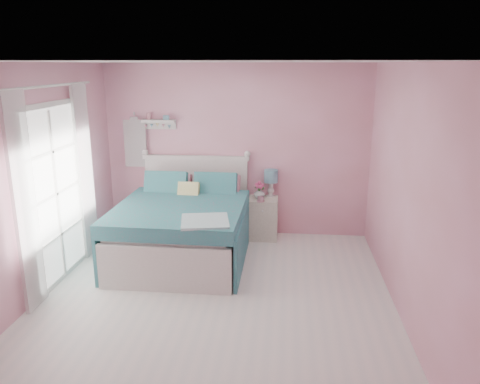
% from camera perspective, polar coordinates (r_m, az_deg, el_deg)
% --- Properties ---
extents(floor, '(4.50, 4.50, 0.00)m').
position_cam_1_polar(floor, '(5.44, -3.06, -12.99)').
color(floor, white).
rests_on(floor, ground).
extents(room_shell, '(4.50, 4.50, 4.50)m').
position_cam_1_polar(room_shell, '(4.89, -3.32, 3.57)').
color(room_shell, '#CF838F').
rests_on(room_shell, floor).
extents(bed, '(1.69, 2.13, 1.23)m').
position_cam_1_polar(bed, '(6.45, -6.94, -4.41)').
color(bed, silver).
rests_on(bed, floor).
extents(nightstand, '(0.43, 0.43, 0.63)m').
position_cam_1_polar(nightstand, '(7.12, 2.84, -3.21)').
color(nightstand, beige).
rests_on(nightstand, floor).
extents(table_lamp, '(0.21, 0.21, 0.42)m').
position_cam_1_polar(table_lamp, '(7.06, 3.79, 1.71)').
color(table_lamp, white).
rests_on(table_lamp, nightstand).
extents(vase, '(0.18, 0.18, 0.17)m').
position_cam_1_polar(vase, '(7.00, 2.37, -0.14)').
color(vase, silver).
rests_on(vase, nightstand).
extents(teacup, '(0.10, 0.10, 0.08)m').
position_cam_1_polar(teacup, '(6.86, 2.53, -0.86)').
color(teacup, '#CB889D').
rests_on(teacup, nightstand).
extents(roses, '(0.14, 0.11, 0.12)m').
position_cam_1_polar(roses, '(6.96, 2.36, 0.82)').
color(roses, '#E14D89').
rests_on(roses, vase).
extents(wall_shelf, '(0.50, 0.15, 0.25)m').
position_cam_1_polar(wall_shelf, '(7.23, -9.87, 8.43)').
color(wall_shelf, silver).
rests_on(wall_shelf, room_shell).
extents(hanging_dress, '(0.34, 0.03, 0.72)m').
position_cam_1_polar(hanging_dress, '(7.38, -12.64, 5.79)').
color(hanging_dress, white).
rests_on(hanging_dress, room_shell).
extents(french_door, '(0.04, 1.32, 2.16)m').
position_cam_1_polar(french_door, '(6.00, -21.54, -0.27)').
color(french_door, silver).
rests_on(french_door, floor).
extents(curtain_near, '(0.04, 0.40, 2.32)m').
position_cam_1_polar(curtain_near, '(5.32, -24.74, -1.34)').
color(curtain_near, white).
rests_on(curtain_near, floor).
extents(curtain_far, '(0.04, 0.40, 2.32)m').
position_cam_1_polar(curtain_far, '(6.60, -18.36, 2.33)').
color(curtain_far, white).
rests_on(curtain_far, floor).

